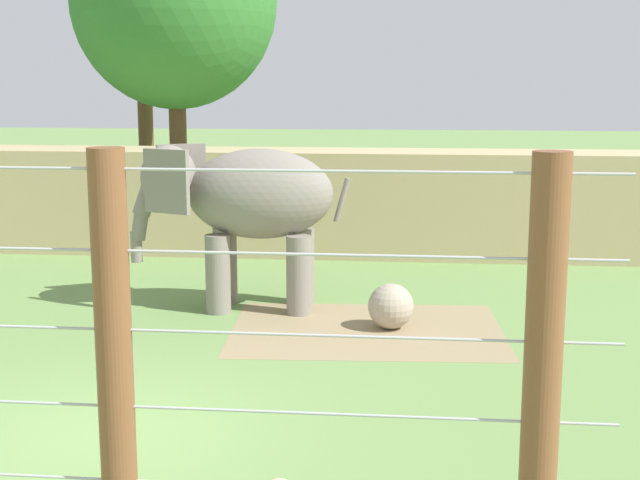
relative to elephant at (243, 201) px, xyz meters
name	(u,v)px	position (x,y,z in m)	size (l,w,h in m)	color
ground_plane	(99,436)	(-0.57, -5.70, -1.85)	(120.00, 120.00, 0.00)	#6B8E4C
dirt_patch	(367,330)	(2.17, -1.17, -1.85)	(4.24, 3.18, 0.01)	#937F5B
embankment_wall	(260,201)	(-0.57, 5.06, -0.69)	(36.00, 1.80, 2.32)	tan
elephant	(243,201)	(0.00, 0.00, 0.00)	(3.78, 1.59, 2.80)	gray
enrichment_ball	(391,306)	(2.54, -1.05, -1.49)	(0.72, 0.72, 0.72)	tan
tree_far_left	(174,1)	(-3.12, 7.61, 3.93)	(5.11, 5.11, 8.48)	brown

